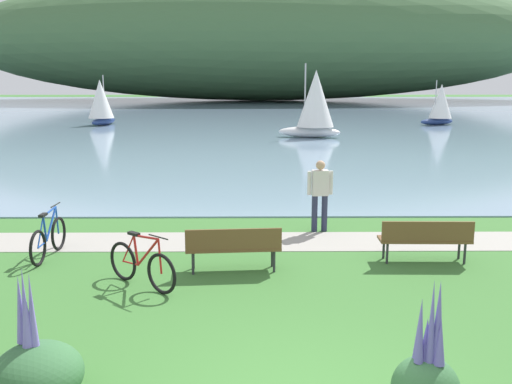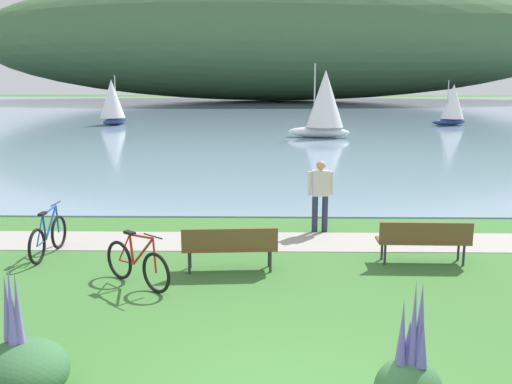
{
  "view_description": "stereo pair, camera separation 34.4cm",
  "coord_description": "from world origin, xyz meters",
  "views": [
    {
      "loc": [
        -0.59,
        -5.83,
        3.69
      ],
      "look_at": [
        -0.48,
        7.29,
        1.0
      ],
      "focal_mm": 40.46,
      "sensor_mm": 36.0,
      "label": 1
    },
    {
      "loc": [
        -0.25,
        -5.83,
        3.69
      ],
      "look_at": [
        -0.48,
        7.29,
        1.0
      ],
      "focal_mm": 40.46,
      "sensor_mm": 36.0,
      "label": 2
    }
  ],
  "objects": [
    {
      "name": "park_bench_further_along",
      "position": [
        -0.93,
        4.61,
        0.52
      ],
      "size": [
        1.83,
        0.61,
        0.88
      ],
      "color": "brown",
      "rests_on": "ground"
    },
    {
      "name": "echium_bush_beside_closest",
      "position": [
        -3.03,
        0.17,
        0.4
      ],
      "size": [
        1.04,
        1.04,
        1.59
      ],
      "color": "#386B3D",
      "rests_on": "ground"
    },
    {
      "name": "bicycle_beside_path",
      "position": [
        -4.73,
        5.51,
        0.4
      ],
      "size": [
        0.16,
        1.77,
        1.01
      ],
      "color": "black",
      "rests_on": "ground"
    },
    {
      "name": "bicycle_leaning_near_bench",
      "position": [
        -2.52,
        3.83,
        0.4
      ],
      "size": [
        1.39,
        1.19,
        1.01
      ],
      "color": "black",
      "rests_on": "ground"
    },
    {
      "name": "distant_hillside",
      "position": [
        0.85,
        76.54,
        8.49
      ],
      "size": [
        83.9,
        28.0,
        16.91
      ],
      "primitive_type": "ellipsoid",
      "color": "#42663D",
      "rests_on": "bay_water"
    },
    {
      "name": "sailboat_far_off",
      "position": [
        3.11,
        27.87,
        2.04
      ],
      "size": [
        3.76,
        2.56,
        4.26
      ],
      "color": "white",
      "rests_on": "bay_water"
    },
    {
      "name": "sailboat_mid_bay",
      "position": [
        13.22,
        36.46,
        1.56
      ],
      "size": [
        2.84,
        2.06,
        3.22
      ],
      "color": "navy",
      "rests_on": "bay_water"
    },
    {
      "name": "echium_bush_closest_to_camera",
      "position": [
        1.28,
        -0.21,
        0.46
      ],
      "size": [
        0.74,
        0.74,
        1.62
      ],
      "color": "#386B3D",
      "rests_on": "ground"
    },
    {
      "name": "shoreline_path",
      "position": [
        0.0,
        6.61,
        0.01
      ],
      "size": [
        60.0,
        1.5,
        0.01
      ],
      "primitive_type": "cube",
      "color": "#A39E93",
      "rests_on": "ground"
    },
    {
      "name": "park_bench_near_camera",
      "position": [
        2.86,
        5.13,
        0.52
      ],
      "size": [
        1.81,
        0.52,
        0.88
      ],
      "color": "brown",
      "rests_on": "ground"
    },
    {
      "name": "sailboat_nearest_to_shore",
      "position": [
        -11.42,
        36.2,
        1.72
      ],
      "size": [
        2.21,
        3.16,
        3.57
      ],
      "color": "navy",
      "rests_on": "bay_water"
    },
    {
      "name": "person_at_shoreline",
      "position": [
        1.03,
        7.47,
        0.98
      ],
      "size": [
        0.61,
        0.25,
        1.71
      ],
      "color": "#282D47",
      "rests_on": "ground"
    },
    {
      "name": "bay_water",
      "position": [
        0.0,
        48.79,
        0.02
      ],
      "size": [
        180.0,
        80.0,
        0.04
      ],
      "primitive_type": "cube",
      "color": "#7A99B2",
      "rests_on": "ground"
    }
  ]
}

